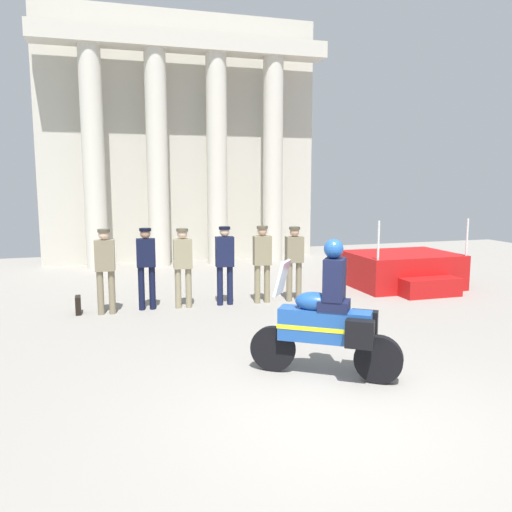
{
  "coord_description": "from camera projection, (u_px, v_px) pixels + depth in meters",
  "views": [
    {
      "loc": [
        -2.55,
        -5.14,
        2.68
      ],
      "look_at": [
        0.04,
        3.39,
        1.37
      ],
      "focal_mm": 36.87,
      "sensor_mm": 36.0,
      "label": 1
    }
  ],
  "objects": [
    {
      "name": "officer_in_row_0",
      "position": [
        105.0,
        264.0,
        10.37
      ],
      "size": [
        0.4,
        0.25,
        1.71
      ],
      "rotation": [
        0.0,
        0.0,
        3.06
      ],
      "color": "#7A7056",
      "rests_on": "ground_plane"
    },
    {
      "name": "officer_in_row_1",
      "position": [
        146.0,
        262.0,
        10.75
      ],
      "size": [
        0.4,
        0.25,
        1.69
      ],
      "rotation": [
        0.0,
        0.0,
        3.06
      ],
      "color": "black",
      "rests_on": "ground_plane"
    },
    {
      "name": "briefcase_on_ground",
      "position": [
        78.0,
        305.0,
        10.5
      ],
      "size": [
        0.1,
        0.32,
        0.36
      ],
      "primitive_type": "cube",
      "color": "black",
      "rests_on": "ground_plane"
    },
    {
      "name": "officer_in_row_5",
      "position": [
        294.0,
        257.0,
        11.53
      ],
      "size": [
        0.4,
        0.25,
        1.65
      ],
      "rotation": [
        0.0,
        0.0,
        3.06
      ],
      "color": "#7A7056",
      "rests_on": "ground_plane"
    },
    {
      "name": "colonnade_backdrop",
      "position": [
        184.0,
        136.0,
        16.63
      ],
      "size": [
        8.91,
        1.49,
        7.9
      ],
      "color": "beige",
      "rests_on": "ground_plane"
    },
    {
      "name": "officer_in_row_4",
      "position": [
        262.0,
        258.0,
        11.35
      ],
      "size": [
        0.4,
        0.25,
        1.68
      ],
      "rotation": [
        0.0,
        0.0,
        3.06
      ],
      "color": "#847A5B",
      "rests_on": "ground_plane"
    },
    {
      "name": "reviewing_stand",
      "position": [
        404.0,
        271.0,
        13.1
      ],
      "size": [
        2.55,
        2.4,
        1.75
      ],
      "color": "#B71414",
      "rests_on": "ground_plane"
    },
    {
      "name": "officer_in_row_2",
      "position": [
        183.0,
        261.0,
        10.89
      ],
      "size": [
        0.4,
        0.25,
        1.67
      ],
      "rotation": [
        0.0,
        0.0,
        3.06
      ],
      "color": "gray",
      "rests_on": "ground_plane"
    },
    {
      "name": "ground_plane",
      "position": [
        339.0,
        416.0,
        5.99
      ],
      "size": [
        28.48,
        28.48,
        0.0
      ],
      "primitive_type": "plane",
      "color": "gray"
    },
    {
      "name": "motorcycle_with_rider",
      "position": [
        330.0,
        320.0,
        7.06
      ],
      "size": [
        1.79,
        1.31,
        1.9
      ],
      "rotation": [
        0.0,
        0.0,
        2.54
      ],
      "color": "black",
      "rests_on": "ground_plane"
    },
    {
      "name": "officer_in_row_3",
      "position": [
        225.0,
        259.0,
        11.16
      ],
      "size": [
        0.4,
        0.25,
        1.69
      ],
      "rotation": [
        0.0,
        0.0,
        3.06
      ],
      "color": "#141938",
      "rests_on": "ground_plane"
    }
  ]
}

